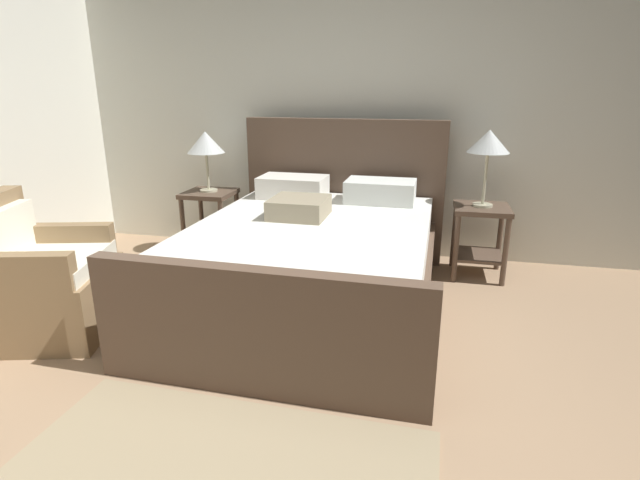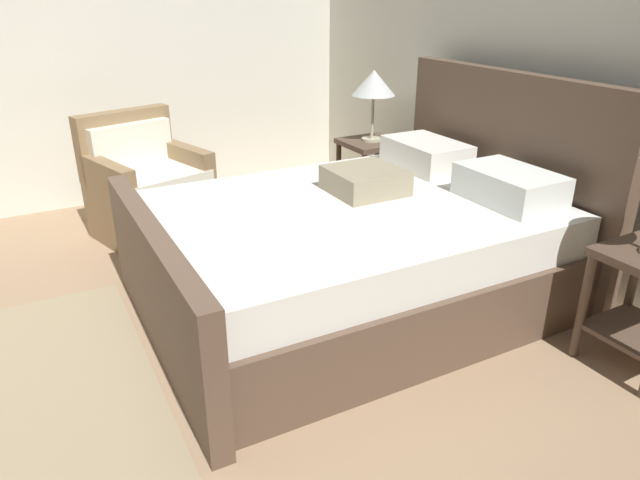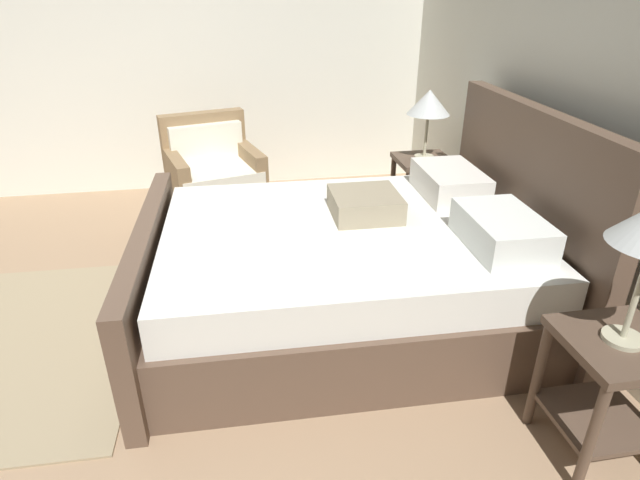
{
  "view_description": "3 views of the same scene",
  "coord_description": "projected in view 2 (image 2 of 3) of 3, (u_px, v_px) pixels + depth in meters",
  "views": [
    {
      "loc": [
        0.51,
        -1.57,
        1.54
      ],
      "look_at": [
        -0.16,
        1.39,
        0.58
      ],
      "focal_mm": 27.44,
      "sensor_mm": 36.0,
      "label": 1
    },
    {
      "loc": [
        2.28,
        -0.02,
        1.72
      ],
      "look_at": [
        -0.21,
        1.38,
        0.47
      ],
      "focal_mm": 32.5,
      "sensor_mm": 36.0,
      "label": 2
    },
    {
      "loc": [
        2.39,
        1.02,
        1.89
      ],
      "look_at": [
        -0.2,
        1.47,
        0.57
      ],
      "focal_mm": 29.05,
      "sensor_mm": 36.0,
      "label": 3
    }
  ],
  "objects": [
    {
      "name": "table_lamp_left",
      "position": [
        374.0,
        84.0,
        4.43
      ],
      "size": [
        0.34,
        0.34,
        0.55
      ],
      "color": "#B7B293",
      "rests_on": "nightstand_left"
    },
    {
      "name": "ground_plane",
      "position": [
        69.0,
        419.0,
        2.53
      ],
      "size": [
        5.59,
        5.86,
        0.02
      ],
      "primitive_type": "cube",
      "color": "#9E7E5F"
    },
    {
      "name": "armchair",
      "position": [
        148.0,
        191.0,
        4.25
      ],
      "size": [
        0.89,
        0.89,
        0.9
      ],
      "color": "olive",
      "rests_on": "ground"
    },
    {
      "name": "nightstand_left",
      "position": [
        371.0,
        164.0,
        4.69
      ],
      "size": [
        0.44,
        0.44,
        0.6
      ],
      "color": "brown",
      "rests_on": "ground"
    },
    {
      "name": "area_rug",
      "position": [
        20.0,
        394.0,
        2.66
      ],
      "size": [
        1.81,
        1.2,
        0.01
      ],
      "primitive_type": "cube",
      "rotation": [
        0.0,
        0.0,
        -0.02
      ],
      "color": "#9A8867",
      "rests_on": "ground"
    },
    {
      "name": "bed",
      "position": [
        362.0,
        245.0,
        3.35
      ],
      "size": [
        1.84,
        2.36,
        1.26
      ],
      "color": "brown",
      "rests_on": "ground"
    },
    {
      "name": "wall_back",
      "position": [
        580.0,
        72.0,
        3.36
      ],
      "size": [
        5.71,
        0.12,
        2.53
      ],
      "primitive_type": "cube",
      "color": "silver",
      "rests_on": "ground"
    }
  ]
}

